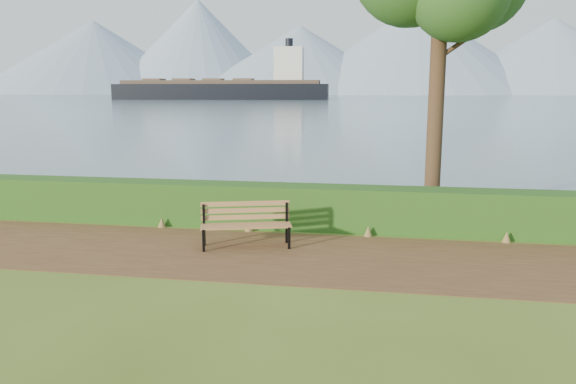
# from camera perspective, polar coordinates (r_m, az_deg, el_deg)

# --- Properties ---
(ground) EXTENTS (140.00, 140.00, 0.00)m
(ground) POSITION_cam_1_polar(r_m,az_deg,el_deg) (10.72, -0.87, -6.94)
(ground) COLOR #455D1A
(ground) RESTS_ON ground
(path) EXTENTS (40.00, 3.40, 0.01)m
(path) POSITION_cam_1_polar(r_m,az_deg,el_deg) (11.00, -0.57, -6.46)
(path) COLOR #4F2F1B
(path) RESTS_ON ground
(hedge) EXTENTS (32.00, 0.85, 1.00)m
(hedge) POSITION_cam_1_polar(r_m,az_deg,el_deg) (13.08, 1.25, -1.51)
(hedge) COLOR #1C4614
(hedge) RESTS_ON ground
(water) EXTENTS (700.00, 510.00, 0.00)m
(water) POSITION_cam_1_polar(r_m,az_deg,el_deg) (270.08, 9.62, 9.55)
(water) COLOR #42586B
(water) RESTS_ON ground
(mountains) EXTENTS (585.00, 190.00, 70.00)m
(mountains) POSITION_cam_1_polar(r_m,az_deg,el_deg) (416.97, 8.60, 13.62)
(mountains) COLOR #7D90A7
(mountains) RESTS_ON ground
(bench) EXTENTS (1.91, 1.03, 0.92)m
(bench) POSITION_cam_1_polar(r_m,az_deg,el_deg) (11.55, -4.30, -2.98)
(bench) COLOR black
(bench) RESTS_ON ground
(cargo_ship) EXTENTS (69.41, 15.62, 20.89)m
(cargo_ship) POSITION_cam_1_polar(r_m,az_deg,el_deg) (183.82, -6.07, 10.28)
(cargo_ship) COLOR black
(cargo_ship) RESTS_ON ground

